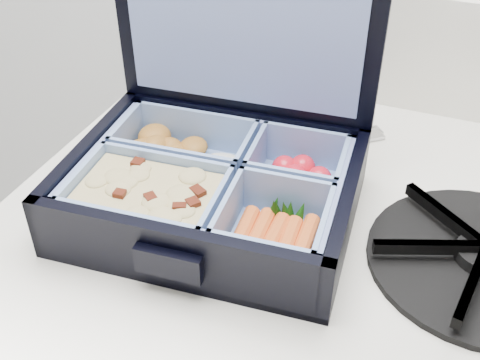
% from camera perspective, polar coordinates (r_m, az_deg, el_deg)
% --- Properties ---
extents(bento_box, '(0.26, 0.21, 0.06)m').
position_cam_1_polar(bento_box, '(0.53, -2.59, -0.82)').
color(bento_box, black).
rests_on(bento_box, stove).
extents(burner_grate_rear, '(0.16, 0.16, 0.02)m').
position_cam_1_polar(burner_grate_rear, '(0.70, -3.36, 7.27)').
color(burner_grate_rear, black).
rests_on(burner_grate_rear, stove).
extents(fork, '(0.13, 0.12, 0.01)m').
position_cam_1_polar(fork, '(0.63, 6.32, 3.02)').
color(fork, silver).
rests_on(fork, stove).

